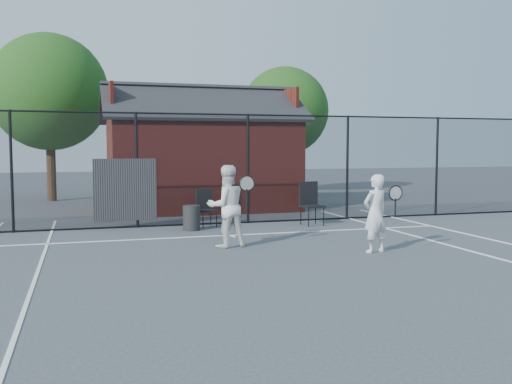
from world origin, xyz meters
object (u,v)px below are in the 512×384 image
object	(u,v)px
clubhouse	(201,161)
player_front	(375,213)
chair_right	(312,204)
waste_bin	(191,218)
chair_left	(207,209)
player_back	(226,206)

from	to	relation	value
clubhouse	player_front	bearing A→B (deg)	-79.21
player_front	chair_right	distance (m)	4.06
chair_right	waste_bin	world-z (taller)	chair_right
clubhouse	chair_right	distance (m)	5.41
clubhouse	chair_left	bearing A→B (deg)	-99.56
waste_bin	clubhouse	bearing A→B (deg)	75.74
clubhouse	chair_left	distance (m)	4.60
player_front	chair_left	xyz separation A→B (m)	(-2.45, 4.54, -0.30)
player_front	chair_right	bearing A→B (deg)	85.31
player_back	waste_bin	size ratio (longest dim) A/B	2.73
player_front	player_back	size ratio (longest dim) A/B	0.91
player_back	chair_right	world-z (taller)	player_back
player_front	chair_left	distance (m)	5.17
chair_right	waste_bin	xyz separation A→B (m)	(-3.28, 0.00, -0.25)
player_front	chair_left	bearing A→B (deg)	118.29
player_front	waste_bin	distance (m)	5.03
player_front	player_back	distance (m)	3.06
player_front	waste_bin	bearing A→B (deg)	126.11
player_front	waste_bin	world-z (taller)	player_front
clubhouse	waste_bin	xyz separation A→B (m)	(-1.25, -4.90, -1.29)
player_back	waste_bin	xyz separation A→B (m)	(-0.27, 2.58, -0.55)
chair_right	clubhouse	bearing A→B (deg)	106.97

